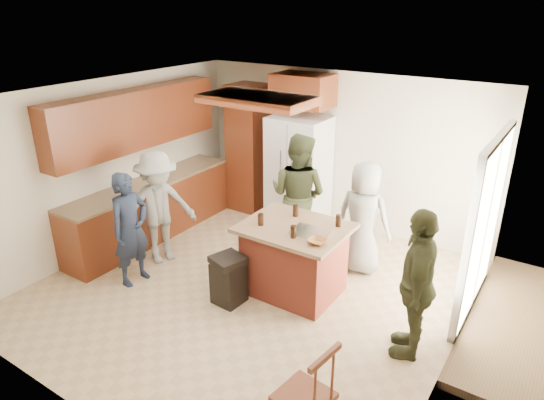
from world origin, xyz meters
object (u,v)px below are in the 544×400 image
Objects in this scene: person_side_right at (417,284)px; spindle_chair at (306,398)px; person_behind_left at (298,195)px; person_counter at (159,208)px; refrigerator at (299,172)px; trash_bin at (229,279)px; kitchen_island at (294,259)px; person_front_left at (130,229)px; person_behind_right at (363,218)px.

spindle_chair is (-0.37, -1.61, -0.38)m from person_side_right.
person_behind_left reaches higher than spindle_chair.
refrigerator reaches higher than person_counter.
person_counter reaches higher than trash_bin.
refrigerator is 1.41× the size of kitchen_island.
person_front_left is 2.43× the size of trash_bin.
trash_bin is at bearing -77.45° from person_counter.
person_behind_left is 2.49m from person_side_right.
person_front_left is at bearing 163.04° from spindle_chair.
kitchen_island is 1.29× the size of spindle_chair.
person_front_left is at bearing -146.12° from person_counter.
person_behind_left is 1.97m from person_counter.
spindle_chair is (2.29, -3.75, -0.45)m from refrigerator.
person_behind_left reaches higher than refrigerator.
person_behind_left is (1.38, 1.91, 0.14)m from person_front_left.
refrigerator is (-2.66, 2.14, 0.07)m from person_side_right.
person_front_left reaches higher than trash_bin.
refrigerator is at bearing 0.57° from person_counter.
kitchen_island is at bearing -114.82° from person_side_right.
kitchen_island is at bearing -60.74° from refrigerator.
person_side_right reaches higher than trash_bin.
trash_bin is at bearing 59.16° from person_behind_right.
kitchen_island reaches higher than trash_bin.
kitchen_island is (-1.63, 0.30, -0.36)m from person_side_right.
person_behind_right is at bearing 63.82° from kitchen_island.
spindle_chair reaches higher than kitchen_island.
person_side_right is at bearing -38.89° from refrigerator.
person_front_left is at bearing -153.57° from kitchen_island.
person_counter is 0.90× the size of refrigerator.
person_behind_right is at bearing 179.30° from person_behind_left.
spindle_chair is at bearing -104.23° from person_front_left.
trash_bin is at bearing 145.08° from spindle_chair.
person_side_right is 2.26m from trash_bin.
refrigerator is 2.16m from kitchen_island.
kitchen_island is 0.86m from trash_bin.
spindle_chair is at bearing -34.92° from trash_bin.
person_behind_left is at bearing 118.38° from kitchen_island.
refrigerator is at bearing -14.50° from person_front_left.
refrigerator is (0.97, 2.18, 0.09)m from person_counter.
person_side_right is 2.64× the size of trash_bin.
person_front_left is at bearing 52.37° from person_behind_left.
trash_bin is (-0.03, -1.61, -0.58)m from person_behind_left.
refrigerator reaches higher than person_front_left.
person_behind_left reaches higher than kitchen_island.
trash_bin is at bearing -95.36° from person_side_right.
person_front_left is 2.14m from kitchen_island.
refrigerator reaches higher than spindle_chair.
person_front_left is 3.58m from person_side_right.
person_behind_right is (2.38, 1.93, 0.02)m from person_front_left.
trash_bin is at bearing -74.78° from person_front_left.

